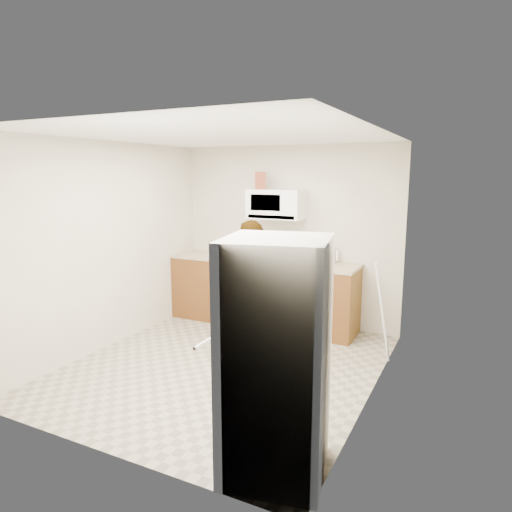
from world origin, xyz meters
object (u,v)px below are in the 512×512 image
Objects in this scene: fridge at (276,359)px; person at (253,283)px; saucepan at (262,252)px; microwave at (276,204)px; gas_range at (272,292)px; kettle at (329,255)px.

person is at bearing 108.53° from fridge.
microwave is at bearing 5.88° from saucepan.
microwave is at bearing 90.00° from gas_range.
kettle is (0.68, 0.94, 0.25)m from person.
microwave reaches higher than saucepan.
fridge reaches higher than kettle.
gas_range is at bearing -143.89° from kettle.
gas_range is 0.66× the size of fridge.
fridge reaches higher than person.
fridge is at bearing -66.10° from microwave.
kettle is at bearing 16.93° from gas_range.
microwave reaches higher than person.
microwave is (0.00, 0.13, 1.21)m from gas_range.
microwave is 0.45× the size of fridge.
saucepan is at bearing 152.50° from gas_range.
person is at bearing -72.10° from saucepan.
person is 0.92× the size of fridge.
person is at bearing -85.21° from gas_range.
fridge is 3.36m from saucepan.
microwave is 0.71m from saucepan.
person reaches higher than gas_range.
fridge reaches higher than gas_range.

